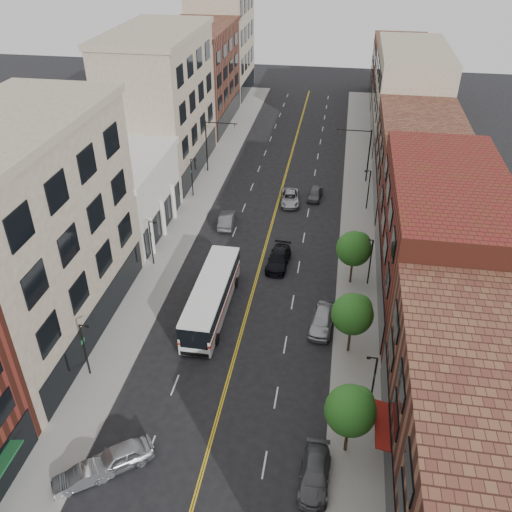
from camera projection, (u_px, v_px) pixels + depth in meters
The scene contains 33 objects.
ground at pixel (199, 482), 35.24m from camera, with size 220.00×220.00×0.00m, color black.
sidewalk_left at pixel (191, 215), 65.53m from camera, with size 4.00×110.00×0.15m, color gray.
sidewalk_right at pixel (358, 228), 62.82m from camera, with size 4.00×110.00×0.15m, color gray.
bldg_l_tanoffice at pixel (27, 240), 43.41m from camera, with size 10.00×22.00×18.00m, color gray.
bldg_l_white at pixel (119, 196), 61.03m from camera, with size 10.00×14.00×8.00m, color silver.
bldg_l_far_a at pixel (161, 106), 72.39m from camera, with size 10.00×20.00×18.00m, color gray.
bldg_l_far_b at pixel (199, 78), 89.76m from camera, with size 10.00×20.00×15.00m, color brown.
bldg_l_far_c at pixel (221, 40), 103.31m from camera, with size 10.00×16.00×20.00m, color gray.
bldg_r_near at pixel (490, 472), 30.21m from camera, with size 10.00×26.00×10.00m, color brown.
bldg_r_mid at pixel (441, 238), 49.54m from camera, with size 10.00×22.00×12.00m, color maroon.
bldg_r_far_a at pixel (419, 159), 67.47m from camera, with size 10.00×20.00×10.00m, color brown.
bldg_r_far_b at pixel (409, 94), 83.77m from camera, with size 10.00×22.00×14.00m, color gray.
bldg_r_far_c at pixel (400, 71), 101.15m from camera, with size 10.00×18.00×11.00m, color brown.
tree_r_1 at pixel (352, 409), 35.09m from camera, with size 3.40×3.40×5.59m.
tree_r_2 at pixel (354, 313), 43.37m from camera, with size 3.40×3.40×5.59m.
tree_r_3 at pixel (355, 248), 51.65m from camera, with size 3.40×3.40×5.59m.
lamp_l_1 at pixel (85, 347), 41.73m from camera, with size 0.81×0.55×5.05m.
lamp_l_2 at pixel (151, 240), 54.98m from camera, with size 0.81×0.55×5.05m.
lamp_l_3 at pixel (192, 175), 68.22m from camera, with size 0.81×0.55×5.05m.
lamp_r_1 at pixel (373, 381), 38.76m from camera, with size 0.81×0.55×5.05m.
lamp_r_2 at pixel (370, 260), 52.01m from camera, with size 0.81×0.55×5.05m.
lamp_r_3 at pixel (368, 188), 65.26m from camera, with size 0.81×0.55×5.05m.
signal_mast_left at pixel (211, 140), 73.84m from camera, with size 4.49×0.18×7.20m.
signal_mast_right at pixel (364, 149), 71.06m from camera, with size 4.49×0.18×7.20m.
city_bus at pixel (212, 295), 49.04m from camera, with size 3.10×12.65×3.25m.
car_angle_a at pixel (118, 457), 35.91m from camera, with size 1.90×4.73×1.61m, color #A2A5AA.
car_angle_b at pixel (82, 476), 34.89m from camera, with size 1.35×3.86×1.27m, color #9CA0A4.
car_parked_mid at pixel (315, 475), 34.95m from camera, with size 1.92×4.72×1.37m, color #4E4E53.
car_parked_far at pixel (322, 320), 47.73m from camera, with size 1.94×4.82×1.64m, color #9FA1A7.
car_lane_behind at pixel (227, 220), 63.15m from camera, with size 1.60×4.58×1.51m, color #454449.
car_lane_a at pixel (278, 259), 56.13m from camera, with size 2.10×5.17×1.50m, color black.
car_lane_b at pixel (290, 198), 68.01m from camera, with size 2.29×4.97×1.38m, color #A5A6AD.
car_lane_c at pixel (315, 194), 69.05m from camera, with size 1.60×3.97×1.35m, color #515156.
Camera 1 is at (7.13, -20.65, 31.56)m, focal length 38.00 mm.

